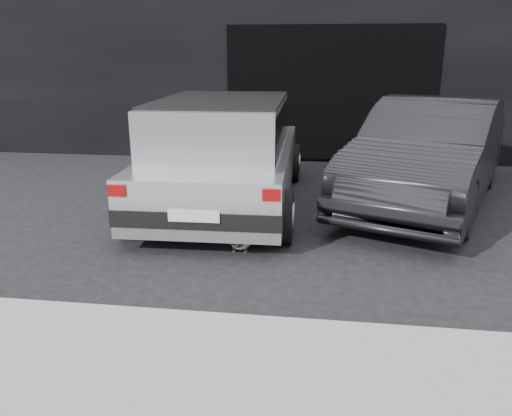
# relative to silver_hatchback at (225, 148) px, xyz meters

# --- Properties ---
(ground) EXTENTS (80.00, 80.00, 0.00)m
(ground) POSITION_rel_silver_hatchback_xyz_m (0.45, -0.77, -0.83)
(ground) COLOR black
(ground) RESTS_ON ground
(building_facade) EXTENTS (34.00, 4.00, 5.00)m
(building_facade) POSITION_rel_silver_hatchback_xyz_m (1.45, 5.23, 1.67)
(building_facade) COLOR black
(building_facade) RESTS_ON ground
(garage_opening) EXTENTS (4.00, 0.10, 2.60)m
(garage_opening) POSITION_rel_silver_hatchback_xyz_m (1.45, 3.22, 0.47)
(garage_opening) COLOR black
(garage_opening) RESTS_ON ground
(curb) EXTENTS (18.00, 0.25, 0.12)m
(curb) POSITION_rel_silver_hatchback_xyz_m (1.45, -3.37, -0.77)
(curb) COLOR gray
(curb) RESTS_ON ground
(silver_hatchback) EXTENTS (2.15, 4.18, 1.52)m
(silver_hatchback) POSITION_rel_silver_hatchback_xyz_m (0.00, 0.00, 0.00)
(silver_hatchback) COLOR silver
(silver_hatchback) RESTS_ON ground
(second_car) EXTENTS (3.12, 4.77, 1.48)m
(second_car) POSITION_rel_silver_hatchback_xyz_m (2.87, 0.53, -0.09)
(second_car) COLOR black
(second_car) RESTS_ON ground
(cat_siamese) EXTENTS (0.26, 0.77, 0.26)m
(cat_siamese) POSITION_rel_silver_hatchback_xyz_m (0.49, -1.60, -0.71)
(cat_siamese) COLOR beige
(cat_siamese) RESTS_ON ground
(cat_white) EXTENTS (0.63, 0.49, 0.34)m
(cat_white) POSITION_rel_silver_hatchback_xyz_m (0.41, -1.30, -0.67)
(cat_white) COLOR silver
(cat_white) RESTS_ON ground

